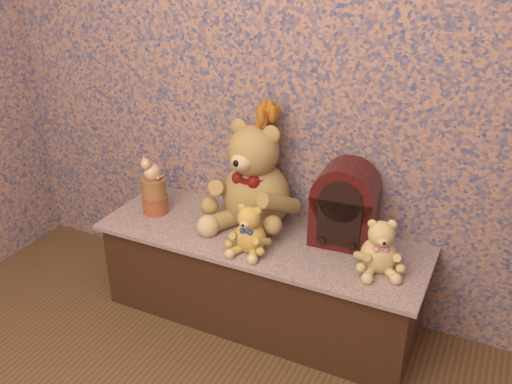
# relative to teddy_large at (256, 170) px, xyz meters

# --- Properties ---
(display_shelf) EXTENTS (1.49, 0.52, 0.44)m
(display_shelf) POSITION_rel_teddy_large_xyz_m (0.08, -0.11, -0.48)
(display_shelf) COLOR #364E6F
(display_shelf) RESTS_ON ground
(teddy_large) EXTENTS (0.47, 0.54, 0.53)m
(teddy_large) POSITION_rel_teddy_large_xyz_m (0.00, 0.00, 0.00)
(teddy_large) COLOR olive
(teddy_large) RESTS_ON display_shelf
(teddy_medium) EXTENTS (0.19, 0.22, 0.23)m
(teddy_medium) POSITION_rel_teddy_large_xyz_m (0.08, -0.24, -0.15)
(teddy_medium) COLOR #AF8831
(teddy_medium) RESTS_ON display_shelf
(teddy_small) EXTENTS (0.27, 0.29, 0.25)m
(teddy_small) POSITION_rel_teddy_large_xyz_m (0.61, -0.14, -0.14)
(teddy_small) COLOR #D4BA65
(teddy_small) RESTS_ON display_shelf
(cathedral_radio) EXTENTS (0.28, 0.21, 0.37)m
(cathedral_radio) POSITION_rel_teddy_large_xyz_m (0.42, 0.01, -0.08)
(cathedral_radio) COLOR #3A0A0A
(cathedral_radio) RESTS_ON display_shelf
(ceramic_vase) EXTENTS (0.12, 0.12, 0.20)m
(ceramic_vase) POSITION_rel_teddy_large_xyz_m (0.04, 0.03, -0.16)
(ceramic_vase) COLOR tan
(ceramic_vase) RESTS_ON display_shelf
(dried_stalks) EXTENTS (0.24, 0.24, 0.41)m
(dried_stalks) POSITION_rel_teddy_large_xyz_m (0.04, 0.03, 0.14)
(dried_stalks) COLOR #B3611C
(dried_stalks) RESTS_ON ceramic_vase
(biscuit_tin_lower) EXTENTS (0.15, 0.15, 0.09)m
(biscuit_tin_lower) POSITION_rel_teddy_large_xyz_m (-0.48, -0.13, -0.22)
(biscuit_tin_lower) COLOR #BD7437
(biscuit_tin_lower) RESTS_ON display_shelf
(biscuit_tin_upper) EXTENTS (0.13, 0.13, 0.09)m
(biscuit_tin_upper) POSITION_rel_teddy_large_xyz_m (-0.48, -0.13, -0.13)
(biscuit_tin_upper) COLOR tan
(biscuit_tin_upper) RESTS_ON biscuit_tin_lower
(cat_figurine) EXTENTS (0.12, 0.13, 0.12)m
(cat_figurine) POSITION_rel_teddy_large_xyz_m (-0.48, -0.13, -0.03)
(cat_figurine) COLOR silver
(cat_figurine) RESTS_ON biscuit_tin_upper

